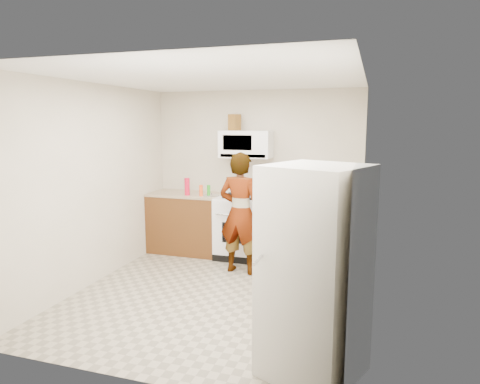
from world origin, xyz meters
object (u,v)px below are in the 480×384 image
at_px(microwave, 246,144).
at_px(fridge, 314,272).
at_px(gas_range, 244,226).
at_px(kettle, 295,192).
at_px(person, 240,213).
at_px(saucepan, 239,190).

distance_m(microwave, fridge, 3.31).
xyz_separation_m(gas_range, fridge, (1.43, -2.74, 0.36)).
bearing_deg(gas_range, kettle, 10.55).
height_order(person, saucepan, person).
bearing_deg(fridge, person, 143.14).
xyz_separation_m(microwave, kettle, (0.74, 0.01, -0.68)).
bearing_deg(kettle, saucepan, 177.51).
relative_size(fridge, kettle, 10.50).
bearing_deg(person, microwave, -73.38).
bearing_deg(fridge, microwave, 138.30).
height_order(gas_range, person, person).
xyz_separation_m(person, kettle, (0.59, 0.78, 0.20)).
xyz_separation_m(gas_range, person, (0.15, -0.64, 0.33)).
bearing_deg(saucepan, kettle, -0.23).
relative_size(gas_range, fridge, 0.66).
xyz_separation_m(person, saucepan, (-0.28, 0.79, 0.19)).
bearing_deg(saucepan, microwave, -6.53).
bearing_deg(kettle, gas_range, -171.71).
bearing_deg(microwave, fridge, -63.50).
distance_m(kettle, saucepan, 0.87).
relative_size(gas_range, kettle, 6.98).
xyz_separation_m(microwave, fridge, (1.43, -2.86, -0.85)).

